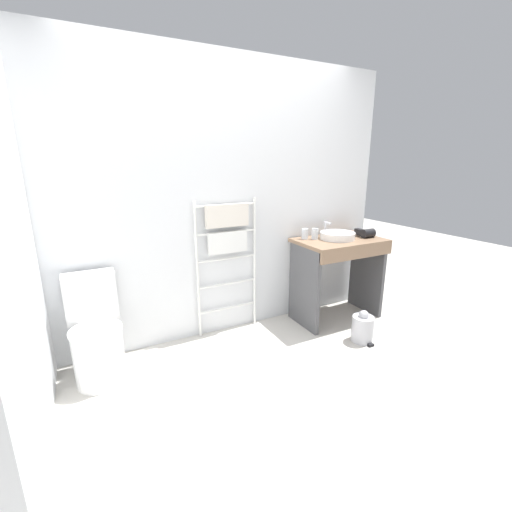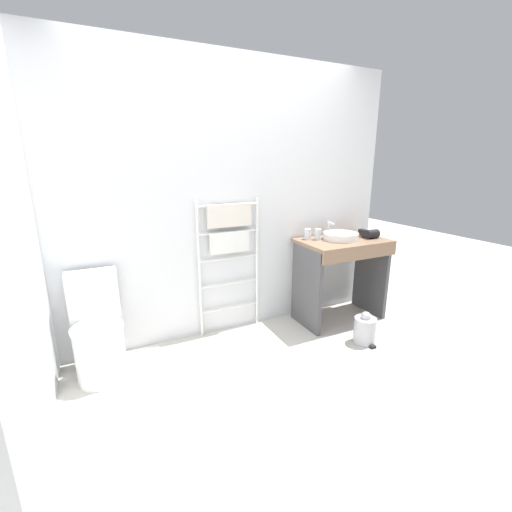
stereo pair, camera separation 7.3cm
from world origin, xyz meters
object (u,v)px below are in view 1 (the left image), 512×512
(towel_radiator, at_px, (227,240))
(cup_near_edge, at_px, (315,234))
(toilet, at_px, (97,338))
(trash_bin, at_px, (363,328))
(hair_dryer, at_px, (367,233))
(sink_basin, at_px, (337,235))
(cup_near_wall, at_px, (305,234))

(towel_radiator, xyz_separation_m, cup_near_edge, (0.88, -0.13, -0.01))
(toilet, bearing_deg, trash_bin, -13.47)
(toilet, relative_size, hair_dryer, 4.31)
(sink_basin, bearing_deg, cup_near_edge, 153.71)
(hair_dryer, bearing_deg, cup_near_wall, 159.70)
(towel_radiator, relative_size, cup_near_edge, 11.75)
(toilet, xyz_separation_m, sink_basin, (2.24, 0.00, 0.55))
(cup_near_wall, distance_m, hair_dryer, 0.65)
(cup_near_edge, distance_m, trash_bin, 0.99)
(sink_basin, height_order, hair_dryer, hair_dryer)
(toilet, bearing_deg, hair_dryer, -1.54)
(towel_radiator, relative_size, trash_bin, 4.22)
(towel_radiator, bearing_deg, toilet, -168.79)
(cup_near_wall, xyz_separation_m, trash_bin, (0.20, -0.67, -0.76))
(cup_near_edge, xyz_separation_m, trash_bin, (0.11, -0.62, -0.76))
(cup_near_edge, relative_size, trash_bin, 0.36)
(toilet, bearing_deg, towel_radiator, 11.21)
(cup_near_wall, bearing_deg, trash_bin, -73.71)
(cup_near_wall, distance_m, cup_near_edge, 0.10)
(toilet, relative_size, cup_near_wall, 7.68)
(cup_near_edge, bearing_deg, sink_basin, -26.29)
(toilet, relative_size, cup_near_edge, 7.39)
(trash_bin, bearing_deg, hair_dryer, 47.19)
(towel_radiator, bearing_deg, trash_bin, -36.85)
(cup_near_wall, bearing_deg, toilet, -175.41)
(sink_basin, distance_m, cup_near_edge, 0.23)
(toilet, height_order, trash_bin, toilet)
(toilet, xyz_separation_m, hair_dryer, (2.56, -0.07, 0.56))
(cup_near_edge, bearing_deg, hair_dryer, -18.09)
(toilet, xyz_separation_m, towel_radiator, (1.16, 0.23, 0.58))
(cup_near_edge, bearing_deg, towel_radiator, 171.85)
(sink_basin, bearing_deg, hair_dryer, -12.54)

